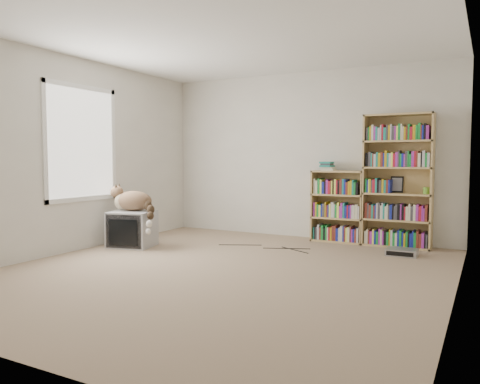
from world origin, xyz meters
The scene contains 17 objects.
floor centered at (0.00, 0.00, 0.00)m, with size 4.50×5.00×0.01m, color tan.
wall_back centered at (0.00, 2.50, 1.25)m, with size 4.50×0.02×2.50m, color silver.
wall_front centered at (0.00, -2.50, 1.25)m, with size 4.50×0.02×2.50m, color silver.
wall_left centered at (-2.25, 0.00, 1.25)m, with size 0.02×5.00×2.50m, color silver.
wall_right centered at (2.25, 0.00, 1.25)m, with size 0.02×5.00×2.50m, color silver.
ceiling centered at (0.00, 0.00, 2.50)m, with size 4.50×5.00×0.02m, color white.
window centered at (-2.24, 0.20, 1.40)m, with size 0.02×1.22×1.52m, color white.
crt_tv centered at (-1.80, 0.65, 0.24)m, with size 0.66×0.62×0.48m.
cat centered at (-1.77, 0.69, 0.58)m, with size 0.83×0.53×0.61m.
bookcase_tall centered at (1.38, 2.36, 0.85)m, with size 0.90×0.30×1.80m.
bookcase_short centered at (0.57, 2.36, 0.48)m, with size 0.75×0.30×1.03m.
book_stack centered at (0.42, 2.31, 1.09)m, with size 0.18×0.24×0.13m, color #AA162A.
green_mug centered at (1.75, 2.34, 0.78)m, with size 0.08×0.08×0.09m, color #69A930.
framed_print centered at (1.36, 2.44, 0.85)m, with size 0.17×0.01×0.22m, color black.
dvd_player centered at (1.55, 1.75, 0.04)m, with size 0.37×0.26×0.08m, color #9E9FA3.
wall_outlet centered at (-2.24, 1.00, 0.32)m, with size 0.01×0.08×0.13m, color silver.
floor_cables centered at (-0.29, 1.25, 0.00)m, with size 1.20×0.70×0.01m, color black, non-canonical shape.
Camera 1 is at (2.48, -4.24, 1.19)m, focal length 35.00 mm.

